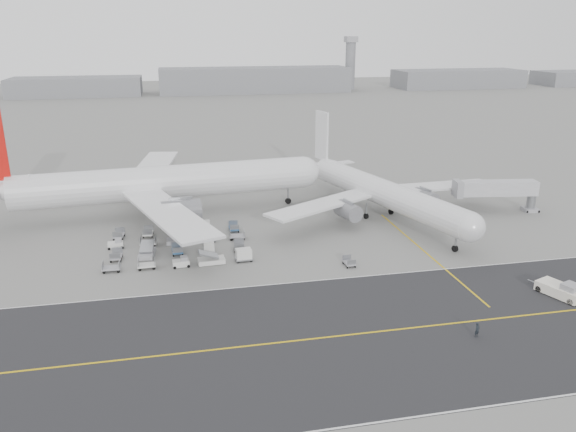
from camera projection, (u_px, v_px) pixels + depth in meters
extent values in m
plane|color=gray|center=(250.00, 280.00, 82.68)|extent=(700.00, 700.00, 0.00)
cube|color=#28282B|center=(313.00, 339.00, 66.93)|extent=(220.00, 32.00, 0.02)
cube|color=gold|center=(313.00, 339.00, 66.92)|extent=(220.00, 0.30, 0.01)
cube|color=silver|center=(286.00, 283.00, 81.60)|extent=(220.00, 0.25, 0.01)
cube|color=silver|center=(355.00, 426.00, 52.25)|extent=(220.00, 0.25, 0.01)
cube|color=gold|center=(425.00, 252.00, 93.13)|extent=(0.30, 40.00, 0.01)
cylinder|color=gray|center=(350.00, 66.00, 343.77)|extent=(6.00, 6.00, 28.00)
cube|color=#97979C|center=(351.00, 39.00, 338.87)|extent=(7.00, 7.00, 3.50)
cylinder|color=white|center=(166.00, 182.00, 109.86)|extent=(57.27, 11.66, 6.52)
sphere|color=white|center=(304.00, 172.00, 117.75)|extent=(6.39, 6.39, 6.39)
cube|color=white|center=(168.00, 213.00, 94.15)|extent=(16.83, 31.78, 0.45)
cube|color=white|center=(153.00, 167.00, 125.32)|extent=(11.63, 31.93, 0.45)
cylinder|color=slate|center=(181.00, 211.00, 100.31)|extent=(7.28, 4.66, 4.04)
cylinder|color=slate|center=(168.00, 179.00, 121.72)|extent=(7.28, 4.66, 4.04)
cylinder|color=black|center=(288.00, 201.00, 118.71)|extent=(1.27, 0.61, 1.23)
cylinder|color=black|center=(159.00, 219.00, 107.65)|extent=(1.27, 0.61, 1.23)
cylinder|color=black|center=(156.00, 207.00, 114.75)|extent=(1.27, 0.61, 1.23)
cylinder|color=gray|center=(288.00, 193.00, 118.17)|extent=(0.36, 0.36, 3.43)
cylinder|color=white|center=(385.00, 193.00, 107.85)|extent=(17.14, 43.77, 5.06)
sphere|color=white|center=(470.00, 227.00, 89.36)|extent=(4.96, 4.96, 4.96)
cone|color=white|center=(322.00, 167.00, 127.11)|extent=(6.77, 9.53, 4.55)
cube|color=white|center=(322.00, 136.00, 125.35)|extent=(1.83, 4.79, 10.76)
cube|color=white|center=(304.00, 168.00, 125.77)|extent=(8.42, 4.57, 0.25)
cube|color=white|center=(337.00, 163.00, 129.72)|extent=(8.42, 4.57, 0.25)
cube|color=white|center=(323.00, 204.00, 103.02)|extent=(23.63, 16.82, 0.45)
cube|color=white|center=(434.00, 186.00, 114.87)|extent=(24.39, 6.29, 0.45)
cylinder|color=slate|center=(348.00, 211.00, 103.47)|extent=(4.51, 6.04, 3.14)
cylinder|color=slate|center=(425.00, 198.00, 111.61)|extent=(4.51, 6.04, 3.14)
cylinder|color=black|center=(455.00, 249.00, 93.08)|extent=(0.79, 1.19, 1.10)
cylinder|color=black|center=(366.00, 216.00, 109.31)|extent=(0.79, 1.19, 1.10)
cylinder|color=black|center=(391.00, 212.00, 112.01)|extent=(0.79, 1.19, 1.10)
cylinder|color=gray|center=(456.00, 241.00, 92.66)|extent=(0.36, 0.36, 2.65)
cube|color=white|center=(560.00, 290.00, 77.50)|extent=(4.95, 6.76, 1.38)
cube|color=#97979C|center=(571.00, 287.00, 76.08)|extent=(2.73, 2.62, 0.89)
cylinder|color=gray|center=(536.00, 283.00, 80.60)|extent=(1.07, 2.45, 0.16)
cylinder|color=black|center=(571.00, 302.00, 75.08)|extent=(0.69, 0.97, 0.89)
cylinder|color=black|center=(539.00, 289.00, 78.86)|extent=(0.69, 0.97, 0.89)
cylinder|color=black|center=(550.00, 285.00, 80.17)|extent=(0.69, 0.97, 0.89)
cylinder|color=gray|center=(531.00, 201.00, 113.36)|extent=(1.74, 1.74, 4.35)
cube|color=#97979C|center=(530.00, 209.00, 113.93)|extent=(3.21, 3.21, 0.76)
cube|color=#BBBAC0|center=(496.00, 188.00, 112.03)|extent=(16.58, 5.38, 2.83)
cube|color=#97979C|center=(458.00, 189.00, 111.59)|extent=(1.80, 3.63, 3.26)
cylinder|color=black|center=(533.00, 208.00, 115.15)|extent=(0.42, 0.69, 0.65)
imported|color=black|center=(477.00, 330.00, 67.08)|extent=(0.81, 0.68, 1.89)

